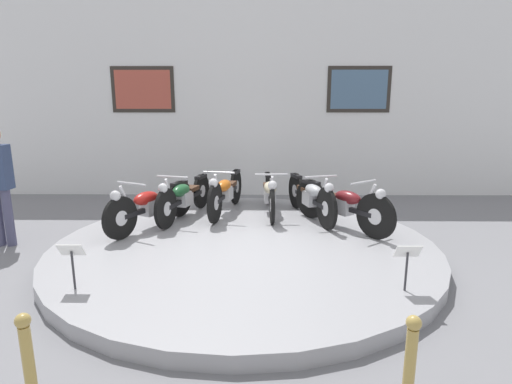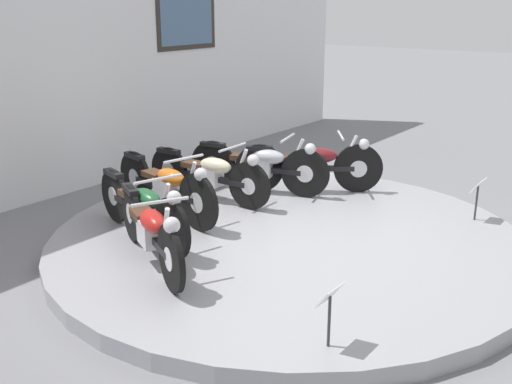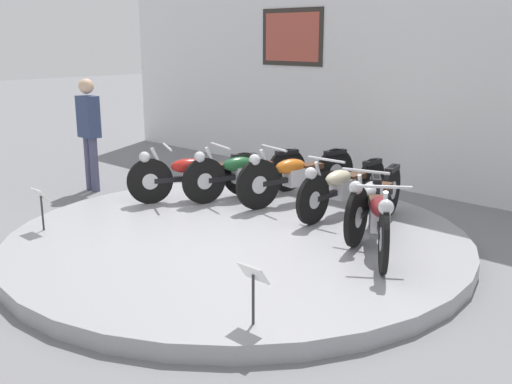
{
  "view_description": "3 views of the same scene",
  "coord_description": "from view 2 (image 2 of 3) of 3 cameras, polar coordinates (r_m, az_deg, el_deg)",
  "views": [
    {
      "loc": [
        0.22,
        -5.41,
        2.08
      ],
      "look_at": [
        0.16,
        0.34,
        0.81
      ],
      "focal_mm": 28.0,
      "sensor_mm": 36.0,
      "label": 1
    },
    {
      "loc": [
        -5.26,
        -3.49,
        2.67
      ],
      "look_at": [
        -0.14,
        0.35,
        0.64
      ],
      "focal_mm": 42.0,
      "sensor_mm": 36.0,
      "label": 2
    },
    {
      "loc": [
        4.78,
        -4.66,
        2.39
      ],
      "look_at": [
        0.1,
        0.19,
        0.65
      ],
      "focal_mm": 42.0,
      "sensor_mm": 36.0,
      "label": 3
    }
  ],
  "objects": [
    {
      "name": "motorcycle_green",
      "position": [
        6.62,
        -10.72,
        -1.33
      ],
      "size": [
        0.67,
        1.93,
        0.8
      ],
      "color": "black",
      "rests_on": "display_platform"
    },
    {
      "name": "motorcycle_red",
      "position": [
        5.97,
        -10.02,
        -3.47
      ],
      "size": [
        0.95,
        1.79,
        0.79
      ],
      "color": "black",
      "rests_on": "display_platform"
    },
    {
      "name": "motorcycle_cream",
      "position": [
        7.83,
        -4.41,
        1.83
      ],
      "size": [
        0.54,
        1.97,
        0.78
      ],
      "color": "black",
      "rests_on": "display_platform"
    },
    {
      "name": "ground_plane",
      "position": [
        6.86,
        3.05,
        -5.34
      ],
      "size": [
        60.0,
        60.0,
        0.0
      ],
      "primitive_type": "plane",
      "color": "slate"
    },
    {
      "name": "display_platform",
      "position": [
        6.82,
        3.06,
        -4.68
      ],
      "size": [
        5.34,
        5.34,
        0.17
      ],
      "primitive_type": "cylinder",
      "color": "#99999E",
      "rests_on": "ground_plane"
    },
    {
      "name": "motorcycle_orange",
      "position": [
        7.28,
        -8.51,
        0.67
      ],
      "size": [
        0.57,
        2.0,
        0.82
      ],
      "color": "black",
      "rests_on": "display_platform"
    },
    {
      "name": "back_wall",
      "position": [
        9.02,
        -17.9,
        13.71
      ],
      "size": [
        14.0,
        0.22,
        4.36
      ],
      "color": "white",
      "rests_on": "ground_plane"
    },
    {
      "name": "info_placard_front_left",
      "position": [
        4.56,
        7.05,
        -10.43
      ],
      "size": [
        0.26,
        0.11,
        0.51
      ],
      "color": "#333338",
      "rests_on": "display_platform"
    },
    {
      "name": "info_placard_front_centre",
      "position": [
        7.57,
        20.37,
        0.13
      ],
      "size": [
        0.26,
        0.11,
        0.51
      ],
      "color": "#333338",
      "rests_on": "display_platform"
    },
    {
      "name": "motorcycle_silver",
      "position": [
        8.15,
        0.45,
        2.66
      ],
      "size": [
        0.67,
        1.95,
        0.81
      ],
      "color": "black",
      "rests_on": "display_platform"
    },
    {
      "name": "motorcycle_maroon",
      "position": [
        8.19,
        5.33,
        2.68
      ],
      "size": [
        1.24,
        1.66,
        0.81
      ],
      "color": "black",
      "rests_on": "display_platform"
    }
  ]
}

